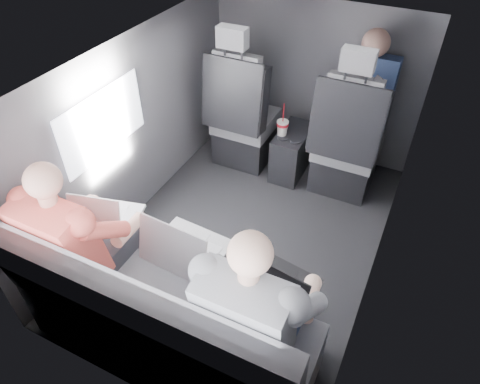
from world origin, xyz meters
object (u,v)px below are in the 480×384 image
at_px(laptop_black, 278,284).
at_px(front_seat_left, 243,122).
at_px(rear_bench, 164,325).
at_px(laptop_silver, 185,247).
at_px(passenger_front_right, 365,94).
at_px(passenger_rear_right, 258,312).
at_px(front_seat_right, 346,148).
at_px(center_console, 292,152).
at_px(soda_cup, 282,128).
at_px(passenger_rear_left, 85,241).
at_px(laptop_white, 107,214).

bearing_deg(laptop_black, front_seat_left, 120.81).
bearing_deg(rear_bench, front_seat_left, 103.31).
xyz_separation_m(front_seat_left, laptop_silver, (0.44, -1.62, 0.24)).
bearing_deg(front_seat_left, rear_bench, -76.69).
distance_m(laptop_silver, passenger_front_right, 1.94).
bearing_deg(passenger_rear_right, rear_bench, -169.05).
distance_m(front_seat_right, laptop_black, 1.64).
relative_size(center_console, soda_cup, 1.65).
bearing_deg(soda_cup, front_seat_left, 173.14).
distance_m(center_console, rear_bench, 1.94).
distance_m(front_seat_right, passenger_rear_right, 1.82).
relative_size(passenger_rear_left, passenger_rear_right, 0.98).
distance_m(front_seat_right, soda_cup, 0.53).
xyz_separation_m(laptop_white, passenger_rear_left, (0.02, -0.21, -0.01)).
relative_size(laptop_white, laptop_silver, 0.86).
bearing_deg(center_console, rear_bench, -90.00).
distance_m(soda_cup, laptop_silver, 1.59).
bearing_deg(passenger_rear_left, passenger_rear_right, -0.02).
xyz_separation_m(front_seat_left, rear_bench, (0.45, -1.90, -0.09)).
bearing_deg(front_seat_right, laptop_silver, -105.96).
height_order(laptop_silver, laptop_black, laptop_silver).
distance_m(laptop_black, passenger_front_right, 1.89).
height_order(front_seat_left, center_console, front_seat_left).
bearing_deg(laptop_silver, front_seat_right, 74.04).
bearing_deg(front_seat_right, passenger_front_right, 84.63).
distance_m(laptop_black, passenger_rear_right, 0.18).
height_order(soda_cup, passenger_rear_right, passenger_rear_right).
xyz_separation_m(laptop_silver, laptop_black, (0.53, -0.00, -0.01)).
xyz_separation_m(soda_cup, laptop_silver, (0.06, -1.58, 0.17)).
xyz_separation_m(passenger_rear_left, passenger_rear_right, (1.02, -0.00, 0.01)).
height_order(rear_bench, laptop_white, rear_bench).
height_order(front_seat_right, laptop_white, front_seat_right).
relative_size(laptop_white, passenger_front_right, 0.43).
bearing_deg(laptop_white, front_seat_left, 86.51).
bearing_deg(passenger_rear_left, laptop_silver, 19.65).
xyz_separation_m(front_seat_left, front_seat_right, (0.90, 0.00, 0.00)).
xyz_separation_m(front_seat_left, passenger_rear_left, (-0.08, -1.81, 0.22)).
xyz_separation_m(rear_bench, passenger_front_right, (0.47, 2.16, 0.44)).
relative_size(soda_cup, passenger_rear_right, 0.24).
bearing_deg(center_console, passenger_front_right, 24.69).
height_order(laptop_white, passenger_rear_left, passenger_rear_left).
bearing_deg(laptop_black, front_seat_right, 92.46).
relative_size(laptop_white, laptop_black, 0.92).
relative_size(laptop_white, passenger_rear_right, 0.29).
height_order(laptop_white, passenger_front_right, passenger_front_right).
height_order(center_console, rear_bench, rear_bench).
bearing_deg(center_console, laptop_silver, -90.48).
xyz_separation_m(front_seat_right, passenger_rear_right, (0.04, -1.81, 0.23)).
relative_size(center_console, passenger_rear_right, 0.39).
bearing_deg(laptop_silver, rear_bench, -87.19).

